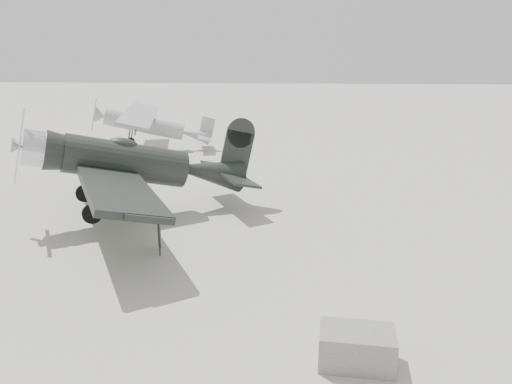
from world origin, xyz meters
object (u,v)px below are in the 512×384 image
(highwing_monoplane, at_px, (149,122))
(sign_board, at_px, (159,230))
(lowwing_monoplane, at_px, (137,164))
(equipment_block, at_px, (357,347))

(highwing_monoplane, xyz_separation_m, sign_board, (4.82, -16.81, -1.16))
(lowwing_monoplane, distance_m, highwing_monoplane, 13.59)
(lowwing_monoplane, xyz_separation_m, highwing_monoplane, (-3.11, 13.23, -0.27))
(equipment_block, relative_size, sign_board, 1.24)
(equipment_block, distance_m, sign_board, 8.24)
(sign_board, bearing_deg, equipment_block, -57.80)
(sign_board, bearing_deg, lowwing_monoplane, 102.98)
(lowwing_monoplane, xyz_separation_m, equipment_block, (7.50, -9.43, -1.81))
(highwing_monoplane, distance_m, sign_board, 17.52)
(equipment_block, bearing_deg, sign_board, 134.70)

